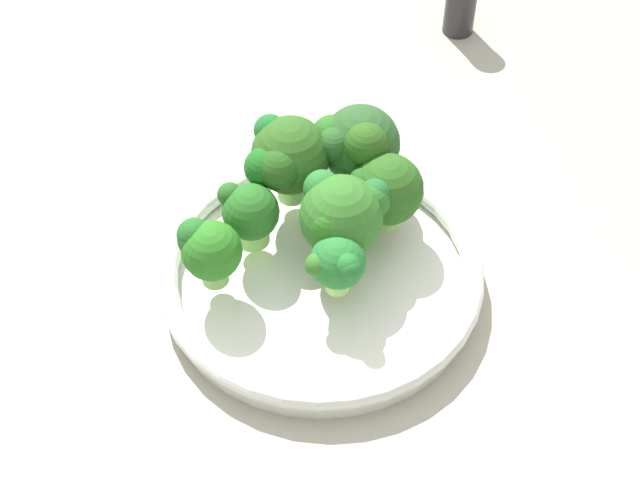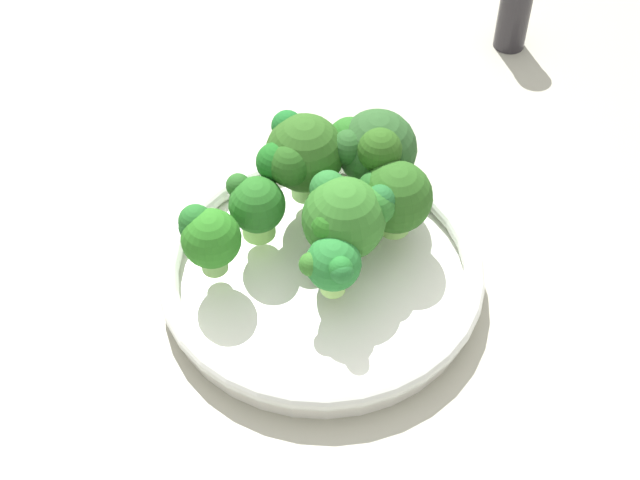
{
  "view_description": "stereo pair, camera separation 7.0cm",
  "coord_description": "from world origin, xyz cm",
  "px_view_note": "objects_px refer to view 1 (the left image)",
  "views": [
    {
      "loc": [
        45.98,
        8.54,
        57.97
      ],
      "look_at": [
        0.33,
        -1.3,
        5.98
      ],
      "focal_mm": 50.54,
      "sensor_mm": 36.0,
      "label": 1
    },
    {
      "loc": [
        44.0,
        15.23,
        57.97
      ],
      "look_at": [
        0.33,
        -1.3,
        5.98
      ],
      "focal_mm": 50.54,
      "sensor_mm": 36.0,
      "label": 2
    }
  ],
  "objects_px": {
    "broccoli_floret_0": "(354,144)",
    "broccoli_floret_1": "(383,191)",
    "bowl": "(320,277)",
    "broccoli_floret_5": "(208,249)",
    "broccoli_floret_6": "(342,215)",
    "broccoli_floret_3": "(250,212)",
    "broccoli_floret_2": "(286,158)",
    "broccoli_floret_4": "(338,264)"
  },
  "relations": [
    {
      "from": "bowl",
      "to": "broccoli_floret_5",
      "type": "bearing_deg",
      "value": -68.35
    },
    {
      "from": "bowl",
      "to": "broccoli_floret_6",
      "type": "distance_m",
      "value": 0.06
    },
    {
      "from": "broccoli_floret_1",
      "to": "broccoli_floret_2",
      "type": "height_order",
      "value": "broccoli_floret_2"
    },
    {
      "from": "bowl",
      "to": "broccoli_floret_6",
      "type": "bearing_deg",
      "value": 143.96
    },
    {
      "from": "broccoli_floret_3",
      "to": "broccoli_floret_4",
      "type": "relative_size",
      "value": 1.07
    },
    {
      "from": "broccoli_floret_4",
      "to": "broccoli_floret_5",
      "type": "distance_m",
      "value": 0.1
    },
    {
      "from": "bowl",
      "to": "broccoli_floret_0",
      "type": "bearing_deg",
      "value": 175.38
    },
    {
      "from": "broccoli_floret_0",
      "to": "broccoli_floret_3",
      "type": "distance_m",
      "value": 0.11
    },
    {
      "from": "broccoli_floret_0",
      "to": "broccoli_floret_4",
      "type": "bearing_deg",
      "value": 5.2
    },
    {
      "from": "broccoli_floret_4",
      "to": "broccoli_floret_1",
      "type": "bearing_deg",
      "value": 164.7
    },
    {
      "from": "broccoli_floret_2",
      "to": "broccoli_floret_6",
      "type": "xyz_separation_m",
      "value": [
        0.05,
        0.06,
        -0.01
      ]
    },
    {
      "from": "broccoli_floret_1",
      "to": "broccoli_floret_5",
      "type": "xyz_separation_m",
      "value": [
        0.09,
        -0.12,
        -0.0
      ]
    },
    {
      "from": "broccoli_floret_3",
      "to": "broccoli_floret_5",
      "type": "distance_m",
      "value": 0.05
    },
    {
      "from": "broccoli_floret_4",
      "to": "broccoli_floret_5",
      "type": "xyz_separation_m",
      "value": [
        0.01,
        -0.1,
        0.0
      ]
    },
    {
      "from": "broccoli_floret_2",
      "to": "broccoli_floret_4",
      "type": "height_order",
      "value": "broccoli_floret_2"
    },
    {
      "from": "bowl",
      "to": "broccoli_floret_3",
      "type": "relative_size",
      "value": 4.67
    },
    {
      "from": "broccoli_floret_5",
      "to": "broccoli_floret_6",
      "type": "height_order",
      "value": "broccoli_floret_6"
    },
    {
      "from": "broccoli_floret_5",
      "to": "bowl",
      "type": "bearing_deg",
      "value": 111.65
    },
    {
      "from": "broccoli_floret_5",
      "to": "broccoli_floret_1",
      "type": "bearing_deg",
      "value": 126.28
    },
    {
      "from": "broccoli_floret_0",
      "to": "broccoli_floret_6",
      "type": "xyz_separation_m",
      "value": [
        0.08,
        0.01,
        -0.0
      ]
    },
    {
      "from": "broccoli_floret_2",
      "to": "broccoli_floret_5",
      "type": "height_order",
      "value": "broccoli_floret_2"
    },
    {
      "from": "broccoli_floret_3",
      "to": "broccoli_floret_1",
      "type": "bearing_deg",
      "value": 111.95
    },
    {
      "from": "broccoli_floret_4",
      "to": "broccoli_floret_5",
      "type": "bearing_deg",
      "value": -84.1
    },
    {
      "from": "broccoli_floret_0",
      "to": "broccoli_floret_1",
      "type": "relative_size",
      "value": 1.19
    },
    {
      "from": "broccoli_floret_0",
      "to": "broccoli_floret_3",
      "type": "xyz_separation_m",
      "value": [
        0.08,
        -0.07,
        -0.02
      ]
    },
    {
      "from": "broccoli_floret_4",
      "to": "broccoli_floret_3",
      "type": "bearing_deg",
      "value": -115.47
    },
    {
      "from": "broccoli_floret_2",
      "to": "broccoli_floret_1",
      "type": "bearing_deg",
      "value": 83.26
    },
    {
      "from": "bowl",
      "to": "broccoli_floret_4",
      "type": "distance_m",
      "value": 0.05
    },
    {
      "from": "bowl",
      "to": "broccoli_floret_5",
      "type": "relative_size",
      "value": 4.49
    },
    {
      "from": "broccoli_floret_2",
      "to": "broccoli_floret_5",
      "type": "bearing_deg",
      "value": -21.01
    },
    {
      "from": "broccoli_floret_2",
      "to": "broccoli_floret_4",
      "type": "distance_m",
      "value": 0.11
    },
    {
      "from": "broccoli_floret_0",
      "to": "broccoli_floret_1",
      "type": "bearing_deg",
      "value": 38.86
    },
    {
      "from": "broccoli_floret_1",
      "to": "broccoli_floret_6",
      "type": "xyz_separation_m",
      "value": [
        0.04,
        -0.03,
        0.0
      ]
    },
    {
      "from": "broccoli_floret_1",
      "to": "broccoli_floret_2",
      "type": "bearing_deg",
      "value": -96.74
    },
    {
      "from": "bowl",
      "to": "broccoli_floret_4",
      "type": "relative_size",
      "value": 5.0
    },
    {
      "from": "broccoli_floret_6",
      "to": "broccoli_floret_1",
      "type": "bearing_deg",
      "value": 145.12
    },
    {
      "from": "broccoli_floret_0",
      "to": "broccoli_floret_3",
      "type": "relative_size",
      "value": 1.4
    },
    {
      "from": "broccoli_floret_3",
      "to": "broccoli_floret_5",
      "type": "xyz_separation_m",
      "value": [
        0.05,
        -0.02,
        0.0
      ]
    },
    {
      "from": "broccoli_floret_1",
      "to": "broccoli_floret_5",
      "type": "relative_size",
      "value": 1.13
    },
    {
      "from": "broccoli_floret_2",
      "to": "broccoli_floret_4",
      "type": "xyz_separation_m",
      "value": [
        0.09,
        0.06,
        -0.02
      ]
    },
    {
      "from": "bowl",
      "to": "broccoli_floret_3",
      "type": "bearing_deg",
      "value": -104.76
    },
    {
      "from": "broccoli_floret_0",
      "to": "broccoli_floret_1",
      "type": "distance_m",
      "value": 0.05
    }
  ]
}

